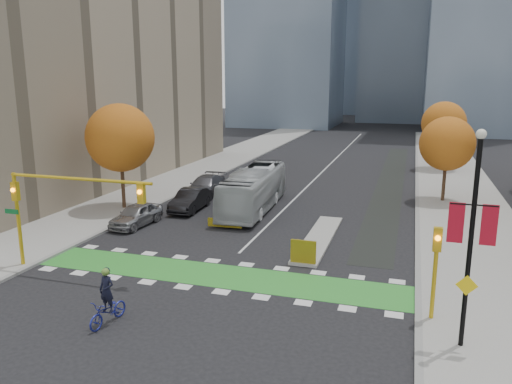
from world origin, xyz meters
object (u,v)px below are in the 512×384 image
Objects in this scene: cyclist at (108,306)px; parked_car_c at (205,186)px; hazard_board at (303,252)px; traffic_signal_west at (56,198)px; bus at (254,189)px; tree_east_far at (444,123)px; parked_car_b at (190,200)px; tree_west at (120,138)px; banner_lamppost at (472,232)px; traffic_signal_east at (436,260)px; tree_east_near at (447,144)px; parked_car_a at (136,215)px.

parked_car_c is at bearing 111.08° from cyclist.
traffic_signal_west is (-11.93, -4.71, 3.23)m from hazard_board.
bus reaches higher than cyclist.
tree_east_far is at bearing 75.88° from hazard_board.
tree_east_far is 31.74m from parked_car_b.
bus is at bearing -122.49° from tree_east_far.
tree_west is 0.99× the size of banner_lamppost.
banner_lamppost is 22.35m from bus.
hazard_board is 8.26m from traffic_signal_east.
tree_west is 1.63× the size of parked_car_b.
banner_lamppost is at bearing -63.39° from traffic_signal_east.
tree_east_near is at bearing 23.49° from bus.
tree_west reaches higher than cyclist.
tree_east_near reaches higher than parked_car_a.
parked_car_b is at bearing -128.07° from tree_east_far.
bus reaches higher than parked_car_b.
parked_car_a is 10.04m from parked_car_c.
tree_east_near reaches higher than parked_car_b.
tree_east_near is 1.54× the size of parked_car_a.
parked_car_c is at bearing 134.19° from traffic_signal_east.
hazard_board is at bearing 62.72° from cyclist.
traffic_signal_east is 0.81× the size of parked_car_b.
parked_car_c is (0.19, 18.77, -3.18)m from traffic_signal_west.
traffic_signal_west is 1.85× the size of parked_car_a.
bus is (-14.22, -7.11, -3.24)m from tree_east_near.
banner_lamppost is 0.71× the size of bus.
bus is 5.00m from parked_car_b.
cyclist is at bearing -93.34° from bus.
hazard_board is at bearing 21.55° from traffic_signal_west.
parked_car_b is at bearing -163.82° from bus.
traffic_signal_west is 19.04m from parked_car_c.
bus is at bearing -153.42° from tree_east_near.
bus is at bearing 16.44° from tree_west.
tree_east_near is (24.00, 10.00, -0.75)m from tree_west.
tree_east_near is at bearing -91.79° from tree_east_far.
tree_west reaches higher than traffic_signal_east.
parked_car_c is (0.94, 10.00, 0.07)m from parked_car_a.
tree_east_far is 1.30× the size of parked_car_c.
tree_east_far reaches higher than cyclist.
tree_west reaches higher than hazard_board.
tree_east_near is 20.49m from parked_car_c.
traffic_signal_west is 3.47× the size of cyclist.
banner_lamppost is at bearing -5.86° from traffic_signal_west.
parked_car_a is at bearing -137.38° from bus.
traffic_signal_west is at bearing -96.57° from parked_car_b.
tree_west is at bearing -126.56° from parked_car_c.
banner_lamppost is at bearing -42.83° from parked_car_b.
tree_west is 13.25m from traffic_signal_west.
traffic_signal_west is at bearing 174.14° from banner_lamppost.
tree_east_near is 0.85× the size of banner_lamppost.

